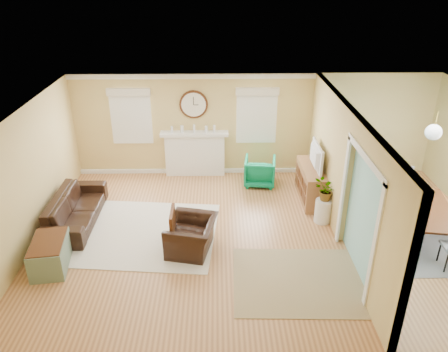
{
  "coord_description": "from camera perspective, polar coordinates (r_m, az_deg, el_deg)",
  "views": [
    {
      "loc": [
        -0.93,
        -7.39,
        4.97
      ],
      "look_at": [
        -0.8,
        0.3,
        1.2
      ],
      "focal_mm": 35.0,
      "sensor_mm": 36.0,
      "label": 1
    }
  ],
  "objects": [
    {
      "name": "floor",
      "position": [
        8.95,
        5.2,
        -7.73
      ],
      "size": [
        9.0,
        9.0,
        0.0
      ],
      "primitive_type": "plane",
      "color": "#965D37",
      "rests_on": "ground"
    },
    {
      "name": "wall_back",
      "position": [
        11.06,
        3.95,
        6.67
      ],
      "size": [
        9.0,
        0.02,
        2.6
      ],
      "primitive_type": "cube",
      "color": "tan",
      "rests_on": "ground"
    },
    {
      "name": "wall_front",
      "position": [
        5.8,
        8.72,
        -13.54
      ],
      "size": [
        9.0,
        0.02,
        2.6
      ],
      "primitive_type": "cube",
      "color": "tan",
      "rests_on": "ground"
    },
    {
      "name": "wall_left",
      "position": [
        8.99,
        -24.26,
        -0.44
      ],
      "size": [
        0.02,
        6.0,
        2.6
      ],
      "primitive_type": "cube",
      "color": "tan",
      "rests_on": "ground"
    },
    {
      "name": "ceiling",
      "position": [
        7.82,
        5.97,
        8.32
      ],
      "size": [
        9.0,
        6.0,
        0.02
      ],
      "primitive_type": "cube",
      "color": "white",
      "rests_on": "wall_back"
    },
    {
      "name": "partition",
      "position": [
        8.82,
        15.19,
        0.97
      ],
      "size": [
        0.17,
        6.0,
        2.6
      ],
      "color": "tan",
      "rests_on": "ground"
    },
    {
      "name": "fireplace",
      "position": [
        11.18,
        -3.81,
        3.02
      ],
      "size": [
        1.7,
        0.3,
        1.17
      ],
      "color": "white",
      "rests_on": "ground"
    },
    {
      "name": "wall_clock",
      "position": [
        10.83,
        -3.99,
        9.31
      ],
      "size": [
        0.7,
        0.07,
        0.7
      ],
      "color": "#4B2711",
      "rests_on": "wall_back"
    },
    {
      "name": "window_left",
      "position": [
        11.07,
        -12.08,
        8.12
      ],
      "size": [
        1.05,
        0.13,
        1.42
      ],
      "color": "white",
      "rests_on": "wall_back"
    },
    {
      "name": "window_right",
      "position": [
        10.9,
        4.29,
        8.36
      ],
      "size": [
        1.05,
        0.13,
        1.42
      ],
      "color": "white",
      "rests_on": "wall_back"
    },
    {
      "name": "pendant",
      "position": [
        8.81,
        25.68,
        5.17
      ],
      "size": [
        0.3,
        0.3,
        0.55
      ],
      "color": "gold",
      "rests_on": "ceiling"
    },
    {
      "name": "rug_cream",
      "position": [
        9.13,
        -10.31,
        -7.3
      ],
      "size": [
        3.08,
        2.73,
        0.02
      ],
      "primitive_type": "cube",
      "rotation": [
        0.0,
        0.0,
        -0.09
      ],
      "color": "beige",
      "rests_on": "floor"
    },
    {
      "name": "rug_jute",
      "position": [
        7.89,
        9.65,
        -13.3
      ],
      "size": [
        2.29,
        1.9,
        0.01
      ],
      "primitive_type": "cube",
      "rotation": [
        0.0,
        0.0,
        -0.03
      ],
      "color": "tan",
      "rests_on": "floor"
    },
    {
      "name": "rug_grey",
      "position": [
        9.79,
        24.33,
        -6.99
      ],
      "size": [
        2.17,
        2.71,
        0.01
      ],
      "primitive_type": "cube",
      "color": "slate",
      "rests_on": "floor"
    },
    {
      "name": "sofa",
      "position": [
        9.7,
        -18.82,
        -4.09
      ],
      "size": [
        0.86,
        2.18,
        0.63
      ],
      "primitive_type": "imported",
      "rotation": [
        0.0,
        0.0,
        1.57
      ],
      "color": "black",
      "rests_on": "floor"
    },
    {
      "name": "eames_chair",
      "position": [
        8.35,
        -4.23,
        -7.8
      ],
      "size": [
        1.04,
        1.14,
        0.64
      ],
      "primitive_type": "imported",
      "rotation": [
        0.0,
        0.0,
        -1.78
      ],
      "color": "black",
      "rests_on": "floor"
    },
    {
      "name": "green_chair",
      "position": [
        10.79,
        4.69,
        0.62
      ],
      "size": [
        0.82,
        0.84,
        0.69
      ],
      "primitive_type": "imported",
      "rotation": [
        0.0,
        0.0,
        3.02
      ],
      "color": "#0D6441",
      "rests_on": "floor"
    },
    {
      "name": "trunk",
      "position": [
        8.53,
        -21.77,
        -9.45
      ],
      "size": [
        0.71,
        1.03,
        0.55
      ],
      "color": "slate",
      "rests_on": "floor"
    },
    {
      "name": "credenza",
      "position": [
        10.23,
        11.28,
        -0.96
      ],
      "size": [
        0.49,
        1.43,
        0.8
      ],
      "color": "brown",
      "rests_on": "floor"
    },
    {
      "name": "tv",
      "position": [
        9.94,
        11.52,
        2.56
      ],
      "size": [
        0.14,
        0.99,
        0.57
      ],
      "primitive_type": "imported",
      "rotation": [
        0.0,
        0.0,
        1.56
      ],
      "color": "black",
      "rests_on": "credenza"
    },
    {
      "name": "garden_stool",
      "position": [
        9.47,
        12.8,
        -4.47
      ],
      "size": [
        0.35,
        0.35,
        0.51
      ],
      "primitive_type": "cylinder",
      "color": "white",
      "rests_on": "floor"
    },
    {
      "name": "potted_plant",
      "position": [
        9.23,
        13.09,
        -1.85
      ],
      "size": [
        0.52,
        0.48,
        0.47
      ],
      "primitive_type": "imported",
      "rotation": [
        0.0,
        0.0,
        3.48
      ],
      "color": "#337F33",
      "rests_on": "garden_stool"
    },
    {
      "name": "dining_table",
      "position": [
        9.63,
        24.67,
        -5.43
      ],
      "size": [
        1.3,
        1.95,
        0.63
      ],
      "primitive_type": "imported",
      "rotation": [
        0.0,
        0.0,
        1.39
      ],
      "color": "#4B2711",
      "rests_on": "floor"
    },
    {
      "name": "dining_chair_n",
      "position": [
        10.52,
        22.85,
        -1.11
      ],
      "size": [
        0.47,
        0.47,
        0.89
      ],
      "color": "slate",
      "rests_on": "floor"
    },
    {
      "name": "dining_chair_w",
      "position": [
        9.25,
        20.77,
        -4.34
      ],
      "size": [
        0.47,
        0.47,
        0.93
      ],
      "color": "white",
      "rests_on": "floor"
    }
  ]
}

